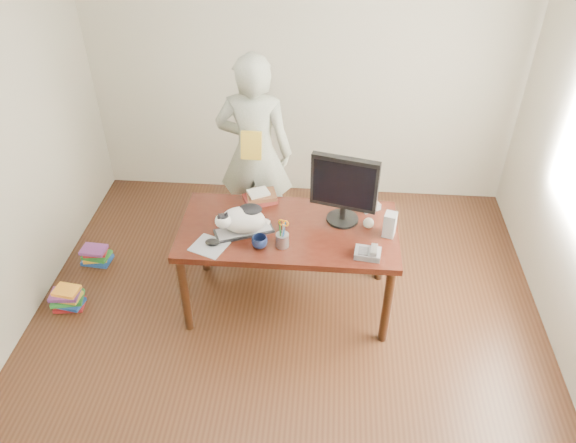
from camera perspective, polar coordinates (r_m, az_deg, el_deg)
The scene contains 18 objects.
room at distance 3.27m, azimuth -0.77°, elevation 1.15°, with size 4.50×4.50×4.50m.
desk at distance 4.27m, azimuth 0.14°, elevation -1.60°, with size 1.60×0.80×0.75m.
keyboard at distance 4.08m, azimuth -4.50°, elevation -0.96°, with size 0.45×0.31×0.03m.
cat at distance 4.01m, azimuth -4.75°, elevation 0.22°, with size 0.39×0.31×0.23m.
monitor at distance 4.02m, azimuth 5.72°, elevation 3.52°, with size 0.49×0.29×0.55m.
pen_cup at distance 3.92m, azimuth -0.57°, elevation -1.76°, with size 0.11×0.11×0.23m.
mousepad at distance 3.99m, azimuth -8.00°, elevation -2.50°, with size 0.29×0.28×0.01m.
mouse at distance 3.99m, azimuth -7.69°, elevation -2.09°, with size 0.12×0.10×0.04m.
coffee_mug at distance 3.93m, azimuth -2.91°, elevation -2.09°, with size 0.11×0.11×0.09m, color black.
phone at distance 3.90m, azimuth 8.16°, elevation -3.17°, with size 0.19×0.16×0.08m.
speaker at distance 4.06m, azimuth 10.30°, elevation -0.30°, with size 0.10×0.11×0.19m.
baseball at distance 4.14m, azimuth 8.18°, elevation -0.15°, with size 0.08×0.08×0.08m.
book_stack at distance 4.37m, azimuth -2.82°, elevation 2.52°, with size 0.29×0.26×0.09m.
calculator at distance 4.37m, azimuth 8.02°, elevation 1.87°, with size 0.21×0.23×0.06m.
person at distance 4.77m, azimuth -3.39°, elevation 6.92°, with size 0.64×0.42×1.75m, color beige.
held_book at distance 4.53m, azimuth -3.74°, elevation 7.72°, with size 0.17×0.11×0.23m.
book_pile_a at distance 4.84m, azimuth -21.47°, elevation -7.27°, with size 0.27×0.22×0.18m.
book_pile_b at distance 5.20m, azimuth -18.92°, elevation -3.24°, with size 0.26×0.20×0.15m.
Camera 1 is at (0.26, -2.63, 3.28)m, focal length 35.00 mm.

